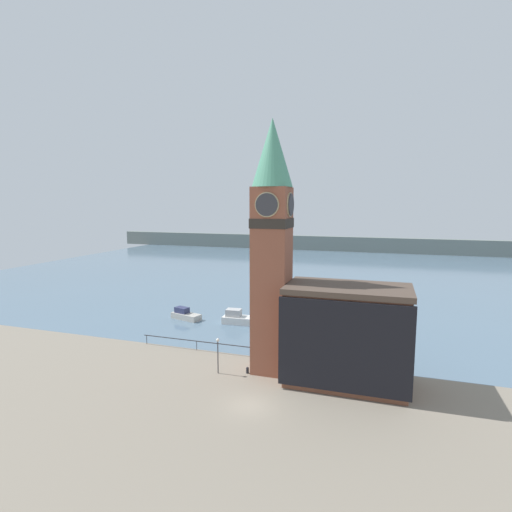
# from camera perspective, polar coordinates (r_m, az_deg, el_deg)

# --- Properties ---
(ground_plane) EXTENTS (160.00, 160.00, 0.00)m
(ground_plane) POSITION_cam_1_polar(r_m,az_deg,el_deg) (34.76, -0.77, -20.54)
(ground_plane) COLOR gray
(water) EXTENTS (160.00, 120.00, 0.00)m
(water) POSITION_cam_1_polar(r_m,az_deg,el_deg) (100.91, 12.12, -1.96)
(water) COLOR slate
(water) RESTS_ON ground_plane
(far_shoreline) EXTENTS (180.00, 3.00, 5.00)m
(far_shoreline) POSITION_cam_1_polar(r_m,az_deg,el_deg) (140.13, 13.85, 1.65)
(far_shoreline) COLOR slate
(far_shoreline) RESTS_ON water
(pier_railing) EXTENTS (13.54, 0.08, 1.09)m
(pier_railing) POSITION_cam_1_polar(r_m,az_deg,el_deg) (46.15, -8.48, -12.03)
(pier_railing) COLOR #333338
(pier_railing) RESTS_ON ground_plane
(clock_tower) EXTENTS (3.83, 3.83, 24.11)m
(clock_tower) POSITION_cam_1_polar(r_m,az_deg,el_deg) (37.76, 2.29, 2.17)
(clock_tower) COLOR brown
(clock_tower) RESTS_ON ground_plane
(pier_building) EXTENTS (11.12, 6.48, 9.04)m
(pier_building) POSITION_cam_1_polar(r_m,az_deg,el_deg) (37.68, 12.83, -10.94)
(pier_building) COLOR brown
(pier_building) RESTS_ON ground_plane
(boat_near) EXTENTS (4.70, 2.33, 1.95)m
(boat_near) POSITION_cam_1_polar(r_m,az_deg,el_deg) (55.38, -2.57, -8.87)
(boat_near) COLOR silver
(boat_near) RESTS_ON water
(boat_far) EXTENTS (4.72, 2.82, 1.61)m
(boat_far) POSITION_cam_1_polar(r_m,az_deg,el_deg) (58.26, -10.07, -8.28)
(boat_far) COLOR #B7B2A8
(boat_far) RESTS_ON water
(mooring_bollard_near) EXTENTS (0.28, 0.28, 0.62)m
(mooring_bollard_near) POSITION_cam_1_polar(r_m,az_deg,el_deg) (40.22, -1.23, -15.95)
(mooring_bollard_near) COLOR black
(mooring_bollard_near) RESTS_ON ground_plane
(lamp_post) EXTENTS (0.32, 0.32, 3.51)m
(lamp_post) POSITION_cam_1_polar(r_m,az_deg,el_deg) (39.54, -5.48, -13.03)
(lamp_post) COLOR #2D2D33
(lamp_post) RESTS_ON ground_plane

